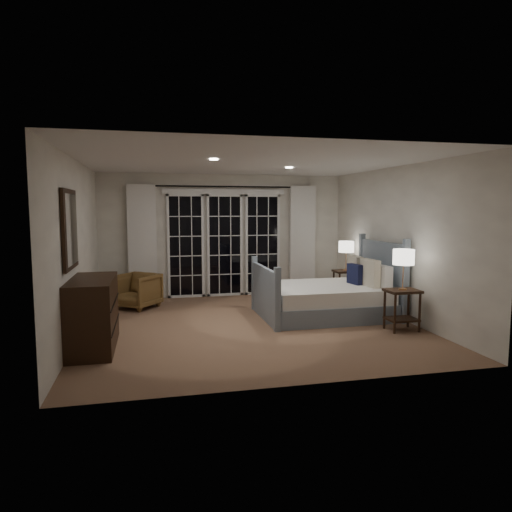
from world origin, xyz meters
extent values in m
plane|color=brown|center=(0.00, 0.00, 0.00)|extent=(5.00, 5.00, 0.00)
plane|color=silver|center=(0.00, 0.00, 2.50)|extent=(5.00, 5.00, 0.00)
cube|color=white|center=(-2.50, 0.00, 1.25)|extent=(0.02, 5.00, 2.50)
cube|color=white|center=(2.50, 0.00, 1.25)|extent=(0.02, 5.00, 2.50)
cube|color=white|center=(0.00, 2.50, 1.25)|extent=(5.00, 0.02, 2.50)
cube|color=white|center=(0.00, -2.50, 1.25)|extent=(5.00, 0.02, 2.50)
cube|color=black|center=(-0.80, 2.47, 1.05)|extent=(0.66, 0.02, 2.02)
cube|color=black|center=(0.00, 2.47, 1.05)|extent=(0.66, 0.02, 2.02)
cube|color=black|center=(0.80, 2.47, 1.05)|extent=(0.66, 0.02, 2.02)
cube|color=white|center=(0.00, 2.46, 2.15)|extent=(2.50, 0.04, 0.10)
cylinder|color=black|center=(0.00, 2.40, 2.25)|extent=(3.50, 0.03, 0.03)
cube|color=white|center=(-1.65, 2.38, 1.15)|extent=(0.55, 0.10, 2.25)
cube|color=white|center=(1.65, 2.38, 1.15)|extent=(0.55, 0.10, 2.25)
cylinder|color=white|center=(0.80, 0.60, 2.49)|extent=(0.12, 0.12, 0.01)
cylinder|color=white|center=(-0.60, -0.40, 2.49)|extent=(0.12, 0.12, 0.01)
cube|color=gray|center=(1.35, 0.31, 0.14)|extent=(1.96, 1.53, 0.29)
cube|color=white|center=(1.35, 0.31, 0.41)|extent=(1.90, 1.47, 0.24)
cube|color=gray|center=(2.39, 0.31, 0.62)|extent=(0.06, 1.53, 1.24)
cube|color=gray|center=(0.31, 0.31, 0.43)|extent=(0.06, 1.53, 0.86)
cube|color=white|center=(2.19, -0.01, 0.71)|extent=(0.14, 0.60, 0.36)
cube|color=white|center=(2.19, 0.63, 0.71)|extent=(0.14, 0.60, 0.36)
cube|color=#F0E9C6|center=(2.03, 0.03, 0.75)|extent=(0.16, 0.46, 0.45)
cube|color=#F0E9C6|center=(2.03, 0.59, 0.75)|extent=(0.16, 0.46, 0.45)
cube|color=black|center=(1.89, 0.31, 0.70)|extent=(0.15, 0.35, 0.34)
cube|color=#311E10|center=(2.13, -0.81, 0.60)|extent=(0.47, 0.38, 0.04)
cube|color=#311E10|center=(2.13, -0.81, 0.17)|extent=(0.44, 0.34, 0.03)
cylinder|color=#311E10|center=(1.93, -0.96, 0.29)|extent=(0.04, 0.04, 0.59)
cylinder|color=#311E10|center=(2.33, -0.96, 0.29)|extent=(0.04, 0.04, 0.59)
cylinder|color=#311E10|center=(1.93, -0.66, 0.29)|extent=(0.04, 0.04, 0.59)
cylinder|color=#311E10|center=(2.33, -0.66, 0.29)|extent=(0.04, 0.04, 0.59)
cube|color=#311E10|center=(2.26, 1.48, 0.57)|extent=(0.46, 0.36, 0.04)
cube|color=#311E10|center=(2.26, 1.48, 0.16)|extent=(0.42, 0.33, 0.03)
cylinder|color=#311E10|center=(2.06, 1.34, 0.28)|extent=(0.04, 0.04, 0.57)
cylinder|color=#311E10|center=(2.45, 1.34, 0.28)|extent=(0.04, 0.04, 0.57)
cylinder|color=#311E10|center=(2.06, 1.63, 0.28)|extent=(0.04, 0.04, 0.57)
cylinder|color=#311E10|center=(2.45, 1.63, 0.28)|extent=(0.04, 0.04, 0.57)
cylinder|color=tan|center=(2.13, -0.81, 0.63)|extent=(0.12, 0.12, 0.02)
cylinder|color=tan|center=(2.13, -0.81, 0.81)|extent=(0.02, 0.02, 0.35)
cylinder|color=white|center=(2.13, -0.81, 1.10)|extent=(0.31, 0.31, 0.23)
cylinder|color=tan|center=(2.26, 1.48, 0.60)|extent=(0.12, 0.12, 0.02)
cylinder|color=tan|center=(2.26, 1.48, 0.78)|extent=(0.02, 0.02, 0.34)
cylinder|color=white|center=(2.26, 1.48, 1.06)|extent=(0.30, 0.30, 0.22)
imported|color=brown|center=(-1.76, 1.65, 0.32)|extent=(0.96, 0.97, 0.63)
cube|color=#311E10|center=(-2.23, -0.72, 0.46)|extent=(0.54, 1.29, 0.92)
cube|color=black|center=(-1.96, -0.72, 0.30)|extent=(0.01, 1.27, 0.01)
cube|color=black|center=(-1.96, -0.72, 0.60)|extent=(0.01, 1.27, 0.01)
cube|color=#311E10|center=(-2.47, -0.72, 1.55)|extent=(0.04, 0.85, 1.00)
cube|color=white|center=(-2.44, -0.72, 1.55)|extent=(0.01, 0.73, 0.88)
camera|label=1|loc=(-1.47, -6.81, 1.81)|focal=32.00mm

